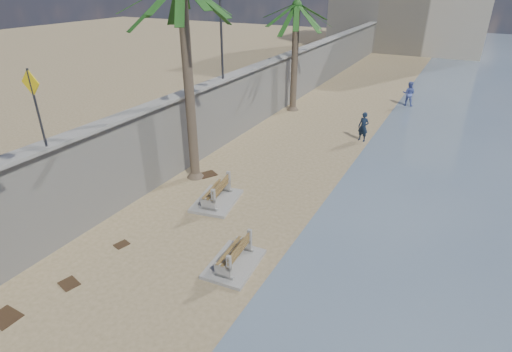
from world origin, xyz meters
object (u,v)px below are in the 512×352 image
(bench_near, at_px, (234,256))
(bench_far, at_px, (216,193))
(person_a, at_px, (364,125))
(palm_back, at_px, (297,6))
(person_b, at_px, (409,92))

(bench_near, distance_m, bench_far, 4.15)
(bench_near, bearing_deg, person_a, 86.44)
(palm_back, xyz_separation_m, person_b, (6.93, 4.88, -5.76))
(bench_near, relative_size, person_a, 1.14)
(palm_back, distance_m, person_a, 8.98)
(palm_back, bearing_deg, person_b, 35.14)
(bench_far, height_order, person_b, person_b)
(bench_far, xyz_separation_m, person_a, (3.51, 9.74, 0.53))
(bench_far, bearing_deg, person_a, 70.19)
(person_a, relative_size, person_b, 0.98)
(bench_near, relative_size, palm_back, 0.28)
(bench_near, bearing_deg, person_b, 84.93)
(bench_far, xyz_separation_m, palm_back, (-2.33, 13.38, 6.31))
(person_b, bearing_deg, person_a, 80.40)
(person_b, bearing_deg, bench_near, 82.67)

